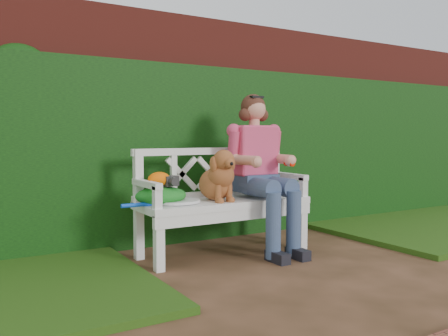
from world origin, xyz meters
TOP-DOWN VIEW (x-y plane):
  - ground at (0.00, 0.00)m, footprint 60.00×60.00m
  - brick_wall at (0.00, 1.90)m, footprint 10.00×0.30m
  - ivy_hedge at (0.00, 1.68)m, footprint 10.00×0.18m
  - grass_right at (2.40, 0.90)m, footprint 2.60×2.00m
  - garden_bench at (-0.26, 1.03)m, footprint 1.59×0.63m
  - seated_woman at (0.07, 1.01)m, footprint 0.72×0.87m
  - dog at (-0.36, 0.98)m, footprint 0.32×0.42m
  - tennis_racket at (-0.75, 0.99)m, footprint 0.75×0.53m
  - green_bag at (-0.84, 1.05)m, footprint 0.51×0.46m
  - camera_item at (-0.78, 1.02)m, footprint 0.14×0.12m
  - baseball_glove at (-0.86, 1.04)m, footprint 0.21×0.17m

SIDE VIEW (x-z plane):
  - ground at x=0.00m, z-range 0.00..0.00m
  - grass_right at x=2.40m, z-range 0.00..0.05m
  - garden_bench at x=-0.26m, z-range 0.00..0.48m
  - tennis_racket at x=-0.75m, z-range 0.48..0.51m
  - green_bag at x=-0.84m, z-range 0.48..0.62m
  - camera_item at x=-0.78m, z-range 0.62..0.71m
  - baseball_glove at x=-0.86m, z-range 0.62..0.74m
  - seated_woman at x=0.07m, z-range 0.00..1.37m
  - dog at x=-0.36m, z-range 0.48..0.92m
  - ivy_hedge at x=0.00m, z-range 0.00..1.70m
  - brick_wall at x=0.00m, z-range 0.00..2.20m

